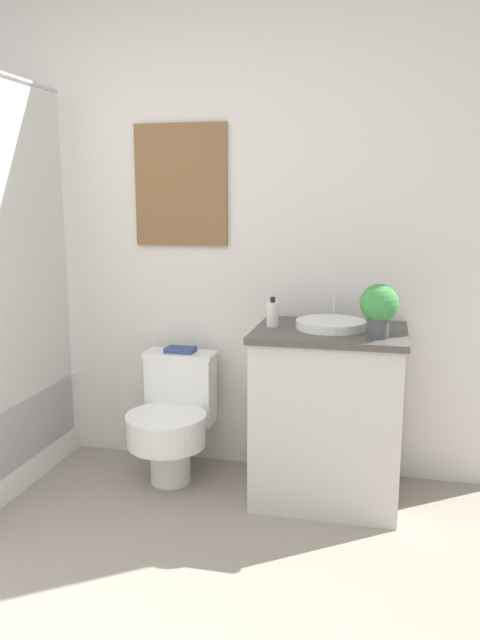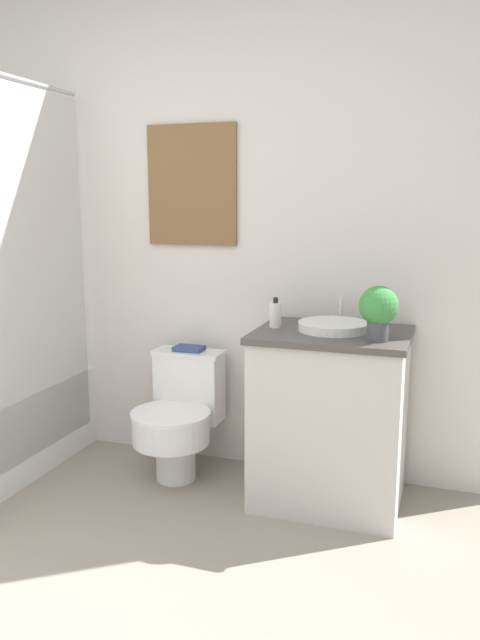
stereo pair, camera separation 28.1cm
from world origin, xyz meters
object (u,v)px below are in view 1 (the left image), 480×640
Objects in this scene: soap_bottle at (273,314)px; potted_plant at (379,307)px; sink at (331,324)px; book_on_tank at (180,350)px; toilet at (173,417)px.

potted_plant is at bearing -15.96° from soap_bottle.
soap_bottle is (-0.27, -0.01, 0.04)m from sink.
sink is at bearing -10.03° from book_on_tank.
sink is at bearing 144.61° from potted_plant.
sink reaches higher than book_on_tank.
soap_bottle is at bearing -16.56° from book_on_tank.
book_on_tank reaches higher than toilet.
sink is 0.82m from book_on_tank.
potted_plant reaches higher than soap_bottle.
potted_plant reaches higher than book_on_tank.
potted_plant is (0.22, -0.15, 0.12)m from sink.
book_on_tank is at bearing 169.97° from sink.
toilet is 4.17× the size of book_on_tank.
book_on_tank is (-0.79, 0.14, -0.20)m from sink.
sink reaches higher than toilet.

